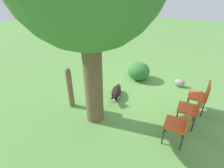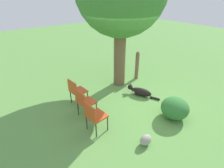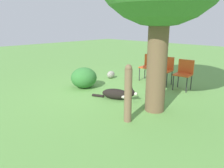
{
  "view_description": "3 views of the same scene",
  "coord_description": "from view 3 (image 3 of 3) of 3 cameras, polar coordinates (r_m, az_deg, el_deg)",
  "views": [
    {
      "loc": [
        -1.98,
        3.91,
        2.87
      ],
      "look_at": [
        0.28,
        0.23,
        0.41
      ],
      "focal_mm": 28.0,
      "sensor_mm": 36.0,
      "label": 1
    },
    {
      "loc": [
        -3.64,
        -3.23,
        3.12
      ],
      "look_at": [
        -0.71,
        0.62,
        0.53
      ],
      "focal_mm": 28.0,
      "sensor_mm": 36.0,
      "label": 2
    },
    {
      "loc": [
        3.98,
        3.65,
        1.83
      ],
      "look_at": [
        0.21,
        0.08,
        0.38
      ],
      "focal_mm": 35.0,
      "sensor_mm": 36.0,
      "label": 3
    }
  ],
  "objects": [
    {
      "name": "dog",
      "position": [
        5.41,
        1.51,
        -2.66
      ],
      "size": [
        0.56,
        1.11,
        0.35
      ],
      "rotation": [
        0.0,
        0.0,
        1.98
      ],
      "color": "black",
      "rests_on": "ground_plane"
    },
    {
      "name": "red_chair_0",
      "position": [
        7.28,
        9.57,
        4.88
      ],
      "size": [
        0.46,
        0.48,
        0.84
      ],
      "rotation": [
        0.0,
        0.0,
        0.1
      ],
      "color": "#D14C1E",
      "rests_on": "ground_plane"
    },
    {
      "name": "fence_post",
      "position": [
        4.09,
        4.23,
        -2.47
      ],
      "size": [
        0.14,
        0.14,
        1.12
      ],
      "color": "brown",
      "rests_on": "ground_plane"
    },
    {
      "name": "red_chair_2",
      "position": [
        6.46,
        18.31,
        2.94
      ],
      "size": [
        0.46,
        0.48,
        0.84
      ],
      "rotation": [
        0.0,
        0.0,
        0.1
      ],
      "color": "#D14C1E",
      "rests_on": "ground_plane"
    },
    {
      "name": "garden_rock",
      "position": [
        7.48,
        -0.31,
        2.46
      ],
      "size": [
        0.31,
        0.21,
        0.25
      ],
      "color": "gray",
      "rests_on": "ground_plane"
    },
    {
      "name": "red_chair_1",
      "position": [
        6.85,
        13.69,
        3.98
      ],
      "size": [
        0.46,
        0.48,
        0.84
      ],
      "rotation": [
        0.0,
        0.0,
        0.1
      ],
      "color": "#D14C1E",
      "rests_on": "ground_plane"
    },
    {
      "name": "low_shrub",
      "position": [
        6.4,
        -7.36,
        1.65
      ],
      "size": [
        0.75,
        0.75,
        0.6
      ],
      "color": "#337533",
      "rests_on": "ground_plane"
    },
    {
      "name": "ground_plane",
      "position": [
        5.7,
        0.92,
        -3.11
      ],
      "size": [
        30.0,
        30.0,
        0.0
      ],
      "primitive_type": "plane",
      "color": "#609947"
    }
  ]
}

